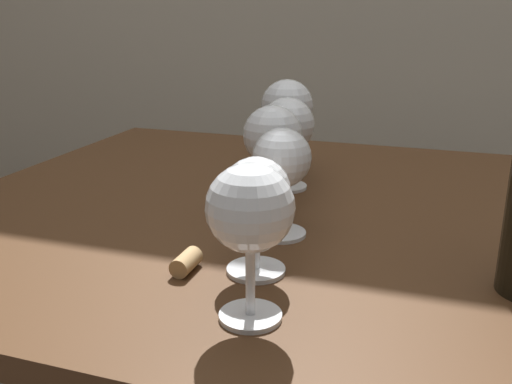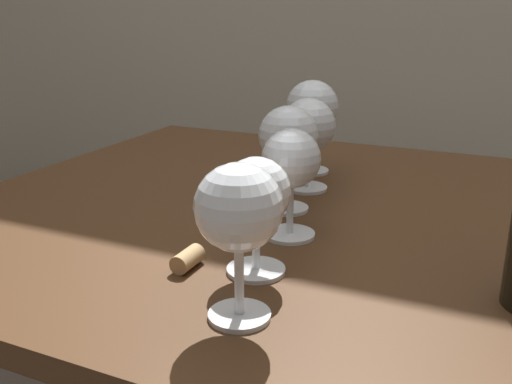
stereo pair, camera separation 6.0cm
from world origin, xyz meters
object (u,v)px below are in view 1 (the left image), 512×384
(wine_glass_pinot, at_px, (282,161))
(wine_glass_cabernet, at_px, (287,127))
(wine_glass_chardonnay, at_px, (273,137))
(wine_glass_port, at_px, (287,108))
(cork, at_px, (186,262))
(wine_glass_rose, at_px, (250,212))
(wine_glass_white, at_px, (256,195))

(wine_glass_pinot, distance_m, wine_glass_cabernet, 0.20)
(wine_glass_pinot, distance_m, wine_glass_chardonnay, 0.10)
(wine_glass_port, distance_m, cork, 0.44)
(wine_glass_cabernet, bearing_deg, wine_glass_rose, -79.05)
(wine_glass_cabernet, bearing_deg, wine_glass_port, 105.87)
(wine_glass_rose, bearing_deg, wine_glass_white, 105.50)
(wine_glass_port, relative_size, cork, 3.87)
(wine_glass_white, relative_size, cork, 3.12)
(wine_glass_white, relative_size, wine_glass_cabernet, 0.89)
(wine_glass_chardonnay, relative_size, cork, 3.61)
(wine_glass_cabernet, relative_size, cork, 3.50)
(wine_glass_rose, bearing_deg, wine_glass_chardonnay, 103.22)
(wine_glass_port, height_order, cork, wine_glass_port)
(wine_glass_chardonnay, relative_size, wine_glass_cabernet, 1.03)
(wine_glass_pinot, bearing_deg, wine_glass_cabernet, 103.65)
(wine_glass_chardonnay, bearing_deg, wine_glass_white, -77.86)
(wine_glass_rose, xyz_separation_m, wine_glass_chardonnay, (-0.07, 0.30, -0.00))
(wine_glass_cabernet, height_order, cork, wine_glass_cabernet)
(wine_glass_port, bearing_deg, wine_glass_white, -78.93)
(wine_glass_chardonnay, xyz_separation_m, cork, (-0.03, -0.23, -0.10))
(wine_glass_cabernet, distance_m, cork, 0.34)
(wine_glass_port, bearing_deg, wine_glass_chardonnay, -80.01)
(wine_glass_white, distance_m, wine_glass_pinot, 0.11)
(wine_glass_white, bearing_deg, wine_glass_chardonnay, 102.14)
(wine_glass_chardonnay, xyz_separation_m, wine_glass_port, (-0.04, 0.20, 0.01))
(wine_glass_pinot, relative_size, wine_glass_port, 0.86)
(wine_glass_pinot, height_order, cork, wine_glass_pinot)
(wine_glass_rose, bearing_deg, wine_glass_port, 101.93)
(wine_glass_chardonnay, bearing_deg, cork, -97.56)
(wine_glass_rose, xyz_separation_m, wine_glass_pinot, (-0.03, 0.21, -0.01))
(wine_glass_rose, bearing_deg, wine_glass_pinot, 98.37)
(wine_glass_rose, height_order, wine_glass_cabernet, wine_glass_rose)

